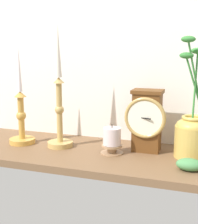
{
  "coord_description": "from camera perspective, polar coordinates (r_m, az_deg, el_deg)",
  "views": [
    {
      "loc": [
        38.37,
        -104.09,
        35.93
      ],
      "look_at": [
        2.23,
        0.0,
        14.0
      ],
      "focal_mm": 53.72,
      "sensor_mm": 36.0,
      "label": 1
    }
  ],
  "objects": [
    {
      "name": "back_wall",
      "position": [
        1.29,
        1.79,
        9.72
      ],
      "size": [
        120.0,
        2.0,
        65.0
      ],
      "primitive_type": "cube",
      "color": "white",
      "rests_on": "ground_plane"
    },
    {
      "name": "candlestick_tall_left",
      "position": [
        1.19,
        -6.76,
        0.78
      ],
      "size": [
        9.18,
        9.18,
        43.07
      ],
      "color": "tan",
      "rests_on": "ground_plane"
    },
    {
      "name": "brass_vase_jar",
      "position": [
        1.13,
        15.6,
        -3.42
      ],
      "size": [
        11.44,
        11.44,
        38.81
      ],
      "color": "gold",
      "rests_on": "ground_plane"
    },
    {
      "name": "ground_plane",
      "position": [
        1.17,
        -1.04,
        -7.25
      ],
      "size": [
        100.0,
        36.0,
        2.4
      ],
      "primitive_type": "cube",
      "color": "brown"
    },
    {
      "name": "pillar_candle_front",
      "position": [
        1.13,
        2.2,
        -4.9
      ],
      "size": [
        7.67,
        7.67,
        10.09
      ],
      "color": "#A37D59",
      "rests_on": "ground_plane"
    },
    {
      "name": "ivy_sprig",
      "position": [
        1.02,
        15.14,
        -8.63
      ],
      "size": [
        7.77,
        5.44,
        3.62
      ],
      "color": "#49874D",
      "rests_on": "ground_plane"
    },
    {
      "name": "mantel_clock",
      "position": [
        1.15,
        8.11,
        -1.33
      ],
      "size": [
        13.95,
        9.14,
        21.31
      ],
      "color": "brown",
      "rests_on": "ground_plane"
    },
    {
      "name": "candlestick_tall_center",
      "position": [
        1.27,
        -13.08,
        -1.07
      ],
      "size": [
        9.52,
        9.52,
        35.54
      ],
      "color": "gold",
      "rests_on": "ground_plane"
    }
  ]
}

